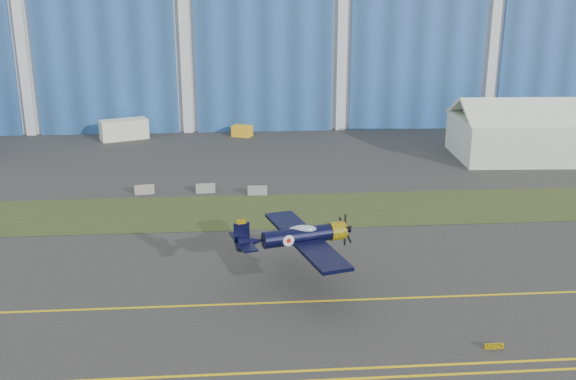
{
  "coord_description": "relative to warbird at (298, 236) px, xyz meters",
  "views": [
    {
      "loc": [
        6.86,
        -46.61,
        21.31
      ],
      "look_at": [
        11.05,
        6.81,
        4.35
      ],
      "focal_mm": 42.0,
      "sensor_mm": 36.0,
      "label": 1
    }
  ],
  "objects": [
    {
      "name": "shipping_container",
      "position": [
        -19.59,
        47.69,
        -2.38
      ],
      "size": [
        6.81,
        4.71,
        2.74
      ],
      "primitive_type": "cube",
      "rotation": [
        0.0,
        0.0,
        0.38
      ],
      "color": "white",
      "rests_on": "ground"
    },
    {
      "name": "grass_median",
      "position": [
        -11.05,
        16.19,
        -3.73
      ],
      "size": [
        260.0,
        10.0,
        0.02
      ],
      "primitive_type": "cube",
      "color": "#475128",
      "rests_on": "ground"
    },
    {
      "name": "hangar",
      "position": [
        -11.05,
        73.98,
        11.21
      ],
      "size": [
        220.0,
        45.7,
        30.0
      ],
      "color": "silver",
      "rests_on": "ground"
    },
    {
      "name": "barrier_b",
      "position": [
        -7.51,
        22.53,
        -3.3
      ],
      "size": [
        2.02,
        0.68,
        0.9
      ],
      "primitive_type": "cube",
      "rotation": [
        0.0,
        0.0,
        0.04
      ],
      "color": "gray",
      "rests_on": "ground"
    },
    {
      "name": "tent",
      "position": [
        30.84,
        33.97,
        -0.01
      ],
      "size": [
        16.67,
        12.59,
        7.48
      ],
      "rotation": [
        0.0,
        0.0,
        -0.05
      ],
      "color": "white",
      "rests_on": "ground"
    },
    {
      "name": "barrier_c",
      "position": [
        -2.18,
        21.34,
        -3.3
      ],
      "size": [
        2.02,
        0.68,
        0.9
      ],
      "primitive_type": "cube",
      "rotation": [
        0.0,
        0.0,
        -0.04
      ],
      "color": "gray",
      "rests_on": "ground"
    },
    {
      "name": "tug",
      "position": [
        -3.38,
        48.17,
        -2.98
      ],
      "size": [
        3.07,
        2.55,
        1.54
      ],
      "primitive_type": "cube",
      "rotation": [
        0.0,
        0.0,
        -0.4
      ],
      "color": "yellow",
      "rests_on": "ground"
    },
    {
      "name": "ground",
      "position": [
        -11.05,
        2.19,
        -3.75
      ],
      "size": [
        260.0,
        260.0,
        0.0
      ],
      "primitive_type": "plane",
      "color": "#353534",
      "rests_on": "ground"
    },
    {
      "name": "barrier_a",
      "position": [
        -13.78,
        22.59,
        -3.3
      ],
      "size": [
        2.06,
        0.86,
        0.9
      ],
      "primitive_type": "cube",
      "rotation": [
        0.0,
        0.0,
        0.13
      ],
      "color": "#9F948B",
      "rests_on": "ground"
    },
    {
      "name": "guard_board_right",
      "position": [
        10.95,
        -9.81,
        -3.58
      ],
      "size": [
        1.2,
        0.15,
        0.35
      ],
      "primitive_type": "cube",
      "color": "yellow",
      "rests_on": "ground"
    },
    {
      "name": "edge_line_far",
      "position": [
        -11.05,
        -11.31,
        -3.74
      ],
      "size": [
        80.0,
        0.2,
        0.02
      ],
      "primitive_type": "cube",
      "color": "yellow",
      "rests_on": "ground"
    },
    {
      "name": "warbird",
      "position": [
        0.0,
        0.0,
        0.0
      ],
      "size": [
        12.53,
        13.95,
        3.5
      ],
      "rotation": [
        0.0,
        0.0,
        0.27
      ],
      "color": "black",
      "rests_on": "ground"
    },
    {
      "name": "taxiway_centreline",
      "position": [
        -11.05,
        -2.81,
        -3.74
      ],
      "size": [
        200.0,
        0.2,
        0.02
      ],
      "primitive_type": "cube",
      "color": "yellow",
      "rests_on": "ground"
    }
  ]
}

